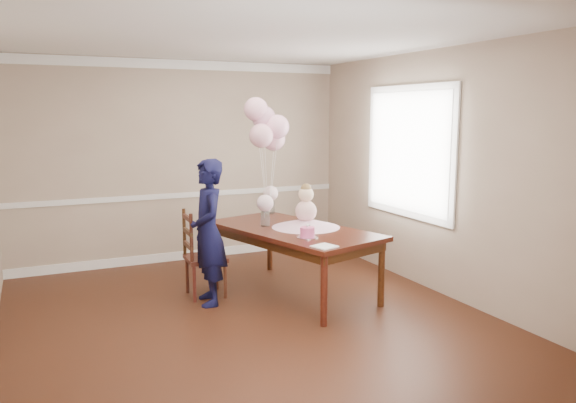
{
  "coord_description": "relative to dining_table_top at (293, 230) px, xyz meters",
  "views": [
    {
      "loc": [
        -1.85,
        -4.94,
        2.01
      ],
      "look_at": [
        0.67,
        0.54,
        1.05
      ],
      "focal_mm": 35.0,
      "sensor_mm": 36.0,
      "label": 1
    }
  ],
  "objects": [
    {
      "name": "floor",
      "position": [
        -0.73,
        -0.54,
        -0.72
      ],
      "size": [
        4.5,
        5.0,
        0.0
      ],
      "primitive_type": "cube",
      "color": "black",
      "rests_on": "ground"
    },
    {
      "name": "ceiling",
      "position": [
        -0.73,
        -0.54,
        1.98
      ],
      "size": [
        4.5,
        5.0,
        0.02
      ],
      "primitive_type": "cube",
      "color": "silver",
      "rests_on": "wall_back"
    },
    {
      "name": "wall_back",
      "position": [
        -0.73,
        1.96,
        0.63
      ],
      "size": [
        4.5,
        0.02,
        2.7
      ],
      "primitive_type": "cube",
      "color": "tan",
      "rests_on": "floor"
    },
    {
      "name": "wall_front",
      "position": [
        -0.73,
        -3.04,
        0.63
      ],
      "size": [
        4.5,
        0.02,
        2.7
      ],
      "primitive_type": "cube",
      "color": "tan",
      "rests_on": "floor"
    },
    {
      "name": "wall_right",
      "position": [
        1.52,
        -0.54,
        0.63
      ],
      "size": [
        0.02,
        5.0,
        2.7
      ],
      "primitive_type": "cube",
      "color": "tan",
      "rests_on": "floor"
    },
    {
      "name": "chair_rail_trim",
      "position": [
        -0.73,
        1.95,
        0.18
      ],
      "size": [
        4.5,
        0.02,
        0.07
      ],
      "primitive_type": "cube",
      "color": "white",
      "rests_on": "wall_back"
    },
    {
      "name": "crown_molding",
      "position": [
        -0.73,
        1.95,
        1.91
      ],
      "size": [
        4.5,
        0.02,
        0.12
      ],
      "primitive_type": "cube",
      "color": "white",
      "rests_on": "wall_back"
    },
    {
      "name": "baseboard_trim",
      "position": [
        -0.73,
        1.95,
        -0.66
      ],
      "size": [
        4.5,
        0.02,
        0.12
      ],
      "primitive_type": "cube",
      "color": "white",
      "rests_on": "floor"
    },
    {
      "name": "window_frame",
      "position": [
        1.5,
        -0.04,
        0.83
      ],
      "size": [
        0.02,
        1.66,
        1.56
      ],
      "primitive_type": "cube",
      "color": "white",
      "rests_on": "wall_right"
    },
    {
      "name": "window_blinds",
      "position": [
        1.48,
        -0.04,
        0.83
      ],
      "size": [
        0.01,
        1.5,
        1.4
      ],
      "primitive_type": "cube",
      "color": "white",
      "rests_on": "wall_right"
    },
    {
      "name": "dining_table_top",
      "position": [
        0.0,
        0.0,
        0.0
      ],
      "size": [
        1.52,
        2.2,
        0.05
      ],
      "primitive_type": "cube",
      "rotation": [
        0.0,
        0.0,
        0.29
      ],
      "color": "black",
      "rests_on": "table_leg_fl"
    },
    {
      "name": "table_apron",
      "position": [
        0.0,
        0.0,
        -0.07
      ],
      "size": [
        1.4,
        2.07,
        0.1
      ],
      "primitive_type": "cube",
      "rotation": [
        0.0,
        0.0,
        0.29
      ],
      "color": "black",
      "rests_on": "table_leg_fl"
    },
    {
      "name": "table_leg_fl",
      "position": [
        -0.14,
        -1.0,
        -0.37
      ],
      "size": [
        0.09,
        0.09,
        0.7
      ],
      "primitive_type": "cylinder",
      "rotation": [
        0.0,
        0.0,
        0.29
      ],
      "color": "black",
      "rests_on": "floor"
    },
    {
      "name": "table_leg_fr",
      "position": [
        0.66,
        -0.76,
        -0.37
      ],
      "size": [
        0.09,
        0.09,
        0.7
      ],
      "primitive_type": "cylinder",
      "rotation": [
        0.0,
        0.0,
        0.29
      ],
      "color": "black",
      "rests_on": "floor"
    },
    {
      "name": "table_leg_bl",
      "position": [
        -0.66,
        0.76,
        -0.37
      ],
      "size": [
        0.09,
        0.09,
        0.7
      ],
      "primitive_type": "cylinder",
      "rotation": [
        0.0,
        0.0,
        0.29
      ],
      "color": "black",
      "rests_on": "floor"
    },
    {
      "name": "table_leg_br",
      "position": [
        0.14,
        1.0,
        -0.37
      ],
      "size": [
        0.09,
        0.09,
        0.7
      ],
      "primitive_type": "cylinder",
      "rotation": [
        0.0,
        0.0,
        0.29
      ],
      "color": "black",
      "rests_on": "floor"
    },
    {
      "name": "baby_skirt",
      "position": [
        0.16,
        -0.01,
        0.07
      ],
      "size": [
        0.94,
        0.94,
        0.1
      ],
      "primitive_type": "cone",
      "rotation": [
        0.0,
        0.0,
        0.29
      ],
      "color": "#D79EBB",
      "rests_on": "dining_table_top"
    },
    {
      "name": "baby_torso",
      "position": [
        0.16,
        -0.01,
        0.2
      ],
      "size": [
        0.24,
        0.24,
        0.24
      ],
      "primitive_type": "sphere",
      "color": "pink",
      "rests_on": "baby_skirt"
    },
    {
      "name": "baby_head",
      "position": [
        0.16,
        -0.01,
        0.39
      ],
      "size": [
        0.17,
        0.17,
        0.17
      ],
      "primitive_type": "sphere",
      "color": "beige",
      "rests_on": "baby_torso"
    },
    {
      "name": "baby_hair",
      "position": [
        0.16,
        -0.01,
        0.45
      ],
      "size": [
        0.12,
        0.12,
        0.12
      ],
      "primitive_type": "sphere",
      "color": "brown",
      "rests_on": "baby_head"
    },
    {
      "name": "cake_platter",
      "position": [
        -0.06,
        -0.49,
        0.03
      ],
      "size": [
        0.27,
        0.27,
        0.01
      ],
      "primitive_type": "cylinder",
      "rotation": [
        0.0,
        0.0,
        0.29
      ],
      "color": "silver",
      "rests_on": "dining_table_top"
    },
    {
      "name": "birthday_cake",
      "position": [
        -0.06,
        -0.49,
        0.08
      ],
      "size": [
        0.19,
        0.19,
        0.1
      ],
      "primitive_type": "cylinder",
      "rotation": [
        0.0,
        0.0,
        0.29
      ],
      "color": "#D74483",
      "rests_on": "cake_platter"
    },
    {
      "name": "cake_flower_a",
      "position": [
        -0.06,
        -0.49,
        0.15
      ],
      "size": [
        0.03,
        0.03,
        0.03
      ],
      "primitive_type": "sphere",
      "color": "white",
      "rests_on": "birthday_cake"
    },
    {
      "name": "cake_flower_b",
      "position": [
        -0.04,
        -0.46,
        0.15
      ],
      "size": [
        0.03,
        0.03,
        0.03
      ],
      "primitive_type": "sphere",
      "color": "silver",
      "rests_on": "birthday_cake"
    },
    {
      "name": "rose_vase_near",
      "position": [
        -0.23,
        0.24,
        0.1
      ],
      "size": [
        0.12,
        0.12,
        0.16
      ],
      "primitive_type": "cylinder",
      "rotation": [
        0.0,
        0.0,
        0.29
      ],
      "color": "silver",
      "rests_on": "dining_table_top"
    },
    {
      "name": "roses_near",
      "position": [
        -0.23,
        0.24,
        0.28
      ],
      "size": [
        0.19,
        0.19,
        0.19
      ],
      "primitive_type": "sphere",
      "color": "silver",
      "rests_on": "rose_vase_near"
    },
    {
      "name": "rose_vase_far",
      "position": [
        0.12,
        0.92,
        0.1
      ],
      "size": [
        0.12,
        0.12,
        0.16
      ],
      "primitive_type": "cylinder",
      "rotation": [
        0.0,
        0.0,
        0.29
      ],
      "color": "silver",
      "rests_on": "dining_table_top"
    },
    {
      "name": "roses_far",
      "position": [
        0.12,
        0.92,
        0.28
      ],
      "size": [
        0.19,
        0.19,
        0.19
      ],
      "primitive_type": "sphere",
      "color": "beige",
      "rests_on": "rose_vase_far"
    },
    {
      "name": "napkin",
      "position": [
        -0.1,
        -0.91,
        0.03
      ],
      "size": [
        0.25,
        0.25,
        0.01
      ],
      "primitive_type": "cube",
      "rotation": [
        0.0,
        0.0,
        0.29
      ],
      "color": "white",
      "rests_on": "dining_table_top"
    },
    {
      "name": "balloon_weight",
      "position": [
        -0.06,
        0.55,
        0.03
      ],
      "size": [
        0.05,
        0.05,
        0.02
      ],
      "primitive_type": "cylinder",
      "rotation": [
        0.0,
        0.0,
        0.29
      ],
      "color": "silver",
      "rests_on": "dining_table_top"
    },
    {
      "name": "balloon_a",
      "position": [
        -0.15,
        0.53,
        1.02
      ],
      "size": [
        0.28,
        0.28,
        0.28
      ],
      "primitive_type": "sphere",
      "color": "#ECA7BA",
      "rests_on": "balloon_ribbon_a"
    },
    {
      "name": "balloon_b",
      "position": [
        0.05,
        0.54,
        1.12
      ],
      "size": [
        0.28,
        0.28,
        0.28
      ],
      "primitive_type": "sphere",
      "color": "#FFB4D7",
      "rests_on": "balloon_ribbon_b"
    },
    {
      "name": "balloon_c",
      "position": [
        -0.07,
        0.66,
        1.22
      ],
      "size": [
        0.28,
        0.28,
        0.28
      ],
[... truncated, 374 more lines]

